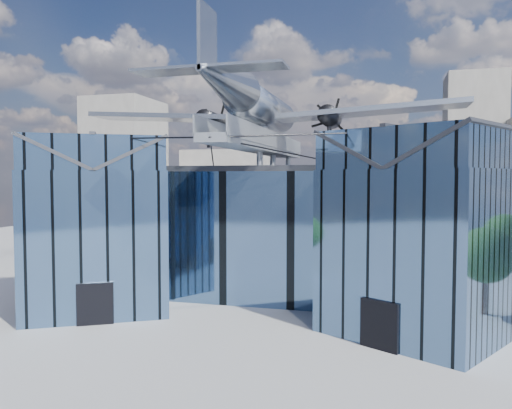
# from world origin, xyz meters

# --- Properties ---
(ground_plane) EXTENTS (120.00, 120.00, 0.00)m
(ground_plane) POSITION_xyz_m (0.00, 0.00, 0.00)
(ground_plane) COLOR gray
(museum) EXTENTS (32.88, 24.50, 17.60)m
(museum) POSITION_xyz_m (0.00, 5.82, 5.54)
(museum) COLOR #476892
(museum) RESTS_ON ground
(bg_towers) EXTENTS (77.00, 24.50, 26.00)m
(bg_towers) POSITION_xyz_m (1.45, 50.49, 10.01)
(bg_towers) COLOR slate
(bg_towers) RESTS_ON ground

